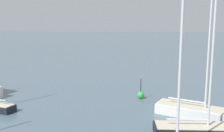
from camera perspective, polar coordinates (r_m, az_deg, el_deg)
The scene contains 3 objects.
sailboat_0 at distance 14.52m, azimuth 19.97°, elevation -13.32°, with size 5.18×2.39×9.02m.
sailboat_3 at distance 17.06m, azimuth 19.47°, elevation -9.70°, with size 5.58×2.95×9.84m.
channel_buoy_0 at distance 20.32m, azimuth 6.72°, elevation -6.69°, with size 0.59×0.59×1.63m.
Camera 1 is at (5.71, -5.49, 5.83)m, focal length 39.12 mm.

